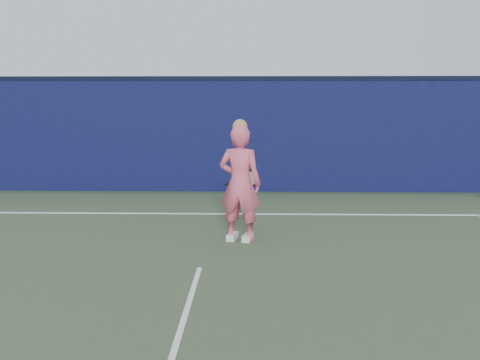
{
  "coord_description": "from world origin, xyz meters",
  "views": [
    {
      "loc": [
        0.65,
        -5.13,
        2.14
      ],
      "look_at": [
        0.48,
        2.29,
        0.92
      ],
      "focal_mm": 38.0,
      "sensor_mm": 36.0,
      "label": 1
    }
  ],
  "objects": [
    {
      "name": "wall_cap",
      "position": [
        0.0,
        6.5,
        2.55
      ],
      "size": [
        24.0,
        0.42,
        0.1
      ],
      "primitive_type": "cube",
      "color": "black",
      "rests_on": "backstop_wall"
    },
    {
      "name": "backstop_wall",
      "position": [
        0.0,
        6.5,
        1.25
      ],
      "size": [
        24.0,
        0.4,
        2.5
      ],
      "primitive_type": "cube",
      "color": "#0C0C35",
      "rests_on": "ground"
    },
    {
      "name": "ground",
      "position": [
        0.0,
        0.0,
        0.0
      ],
      "size": [
        80.0,
        80.0,
        0.0
      ],
      "primitive_type": "plane",
      "color": "#283B24",
      "rests_on": "ground"
    },
    {
      "name": "player",
      "position": [
        0.48,
        2.29,
        0.88
      ],
      "size": [
        0.72,
        0.56,
        1.82
      ],
      "rotation": [
        0.0,
        0.0,
        2.9
      ],
      "color": "#EB5B75",
      "rests_on": "ground"
    },
    {
      "name": "court_lines",
      "position": [
        0.0,
        -0.33,
        0.01
      ],
      "size": [
        11.0,
        12.04,
        0.01
      ],
      "color": "white",
      "rests_on": "court_surface"
    },
    {
      "name": "racket",
      "position": [
        0.58,
        2.72,
        0.87
      ],
      "size": [
        0.54,
        0.15,
        0.29
      ],
      "rotation": [
        0.0,
        0.0,
        -0.27
      ],
      "color": "black",
      "rests_on": "ground"
    }
  ]
}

